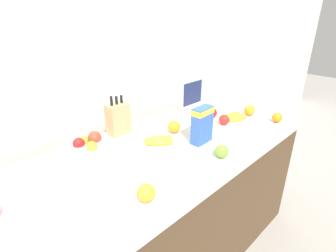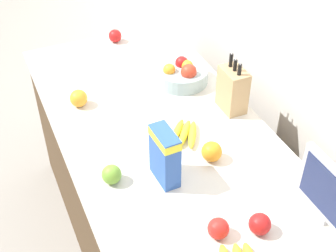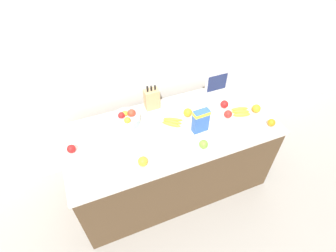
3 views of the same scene
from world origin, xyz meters
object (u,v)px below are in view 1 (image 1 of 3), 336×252
at_px(small_monitor, 192,94).
at_px(orange_mid_right, 250,110).
at_px(banana_bunch_right, 235,117).
at_px(orange_front_center, 174,127).
at_px(apple_near_bananas, 222,151).
at_px(knife_block, 118,119).
at_px(fruit_bowl, 87,148).
at_px(cereal_box, 202,123).
at_px(banana_bunch_left, 159,140).
at_px(apple_front, 224,120).
at_px(orange_back_center, 146,193).
at_px(apple_middle, 212,113).
at_px(orange_front_right, 277,118).

height_order(small_monitor, orange_mid_right, small_monitor).
relative_size(banana_bunch_right, orange_front_center, 2.33).
xyz_separation_m(apple_near_bananas, orange_mid_right, (0.72, 0.23, 0.00)).
distance_m(knife_block, apple_near_bananas, 0.74).
relative_size(knife_block, fruit_bowl, 1.16).
relative_size(small_monitor, banana_bunch_right, 1.29).
bearing_deg(banana_bunch_right, orange_mid_right, -13.67).
relative_size(fruit_bowl, orange_front_center, 3.06).
xyz_separation_m(fruit_bowl, orange_front_center, (0.59, -0.14, -0.00)).
height_order(cereal_box, banana_bunch_left, cereal_box).
bearing_deg(orange_mid_right, small_monitor, 118.43).
xyz_separation_m(banana_bunch_left, orange_front_center, (0.18, 0.04, 0.03)).
bearing_deg(orange_front_center, knife_block, 137.64).
xyz_separation_m(small_monitor, apple_front, (-0.08, -0.39, -0.10)).
xyz_separation_m(knife_block, orange_front_center, (0.29, -0.26, -0.07)).
xyz_separation_m(small_monitor, banana_bunch_left, (-0.63, -0.26, -0.12)).
bearing_deg(orange_front_center, orange_back_center, -145.87).
bearing_deg(apple_middle, apple_front, -106.80).
bearing_deg(orange_mid_right, fruit_bowl, 164.67).
bearing_deg(fruit_bowl, apple_near_bananas, -46.29).
bearing_deg(apple_front, knife_block, 146.69).
relative_size(banana_bunch_right, apple_near_bananas, 2.55).
xyz_separation_m(cereal_box, banana_bunch_right, (0.50, 0.06, -0.11)).
height_order(cereal_box, apple_middle, cereal_box).
relative_size(knife_block, apple_near_bananas, 3.89).
xyz_separation_m(apple_middle, orange_mid_right, (0.26, -0.18, 0.00)).
bearing_deg(fruit_bowl, orange_mid_right, -15.33).
xyz_separation_m(orange_front_center, orange_mid_right, (0.67, -0.21, -0.00)).
bearing_deg(orange_front_center, cereal_box, -84.59).
distance_m(small_monitor, banana_bunch_right, 0.42).
distance_m(orange_front_center, orange_mid_right, 0.71).
height_order(fruit_bowl, banana_bunch_left, fruit_bowl).
height_order(orange_front_center, orange_mid_right, orange_front_center).
bearing_deg(orange_back_center, knife_block, 64.43).
bearing_deg(small_monitor, orange_front_right, -69.00).
bearing_deg(knife_block, apple_front, -33.31).
xyz_separation_m(knife_block, cereal_box, (0.31, -0.49, 0.02)).
height_order(apple_near_bananas, orange_front_right, apple_near_bananas).
bearing_deg(fruit_bowl, banana_bunch_right, -15.56).
bearing_deg(apple_near_bananas, apple_middle, 41.87).
distance_m(small_monitor, cereal_box, 0.62).
distance_m(cereal_box, apple_near_bananas, 0.24).
xyz_separation_m(orange_back_center, orange_mid_right, (1.28, 0.21, 0.00)).
height_order(apple_front, orange_front_right, apple_front).
bearing_deg(orange_front_center, banana_bunch_right, -18.00).
xyz_separation_m(apple_front, orange_front_right, (0.33, -0.26, -0.00)).
bearing_deg(orange_front_right, orange_back_center, 179.25).
distance_m(orange_front_right, orange_front_center, 0.81).
height_order(cereal_box, orange_back_center, cereal_box).
height_order(banana_bunch_right, apple_front, apple_front).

